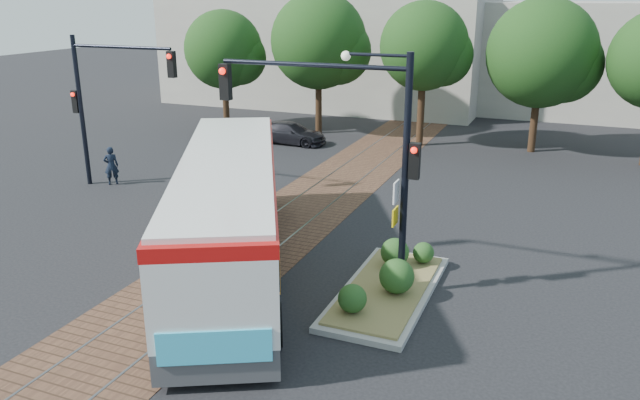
{
  "coord_description": "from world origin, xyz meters",
  "views": [
    {
      "loc": [
        8.78,
        -15.3,
        7.49
      ],
      "look_at": [
        2.02,
        1.15,
        1.6
      ],
      "focal_mm": 35.0,
      "sensor_mm": 36.0,
      "label": 1
    }
  ],
  "objects_px": {
    "city_bus": "(229,207)",
    "signal_pole_main": "(358,135)",
    "officer": "(111,166)",
    "parked_car": "(291,133)",
    "traffic_island": "(389,281)",
    "signal_pole_left": "(101,92)"
  },
  "relations": [
    {
      "from": "traffic_island",
      "to": "officer",
      "type": "height_order",
      "value": "officer"
    },
    {
      "from": "city_bus",
      "to": "signal_pole_left",
      "type": "distance_m",
      "value": 10.08
    },
    {
      "from": "traffic_island",
      "to": "parked_car",
      "type": "distance_m",
      "value": 17.64
    },
    {
      "from": "signal_pole_main",
      "to": "parked_car",
      "type": "bearing_deg",
      "value": 120.81
    },
    {
      "from": "officer",
      "to": "city_bus",
      "type": "bearing_deg",
      "value": 108.44
    },
    {
      "from": "traffic_island",
      "to": "officer",
      "type": "bearing_deg",
      "value": 158.79
    },
    {
      "from": "signal_pole_left",
      "to": "parked_car",
      "type": "height_order",
      "value": "signal_pole_left"
    },
    {
      "from": "city_bus",
      "to": "parked_car",
      "type": "bearing_deg",
      "value": 81.35
    },
    {
      "from": "signal_pole_main",
      "to": "signal_pole_left",
      "type": "xyz_separation_m",
      "value": [
        -12.23,
        4.8,
        -0.29
      ]
    },
    {
      "from": "city_bus",
      "to": "signal_pole_main",
      "type": "height_order",
      "value": "signal_pole_main"
    },
    {
      "from": "signal_pole_main",
      "to": "signal_pole_left",
      "type": "relative_size",
      "value": 1.0
    },
    {
      "from": "city_bus",
      "to": "signal_pole_main",
      "type": "bearing_deg",
      "value": -24.54
    },
    {
      "from": "parked_car",
      "to": "signal_pole_main",
      "type": "bearing_deg",
      "value": -147.9
    },
    {
      "from": "city_bus",
      "to": "parked_car",
      "type": "relative_size",
      "value": 3.1
    },
    {
      "from": "city_bus",
      "to": "officer",
      "type": "relative_size",
      "value": 7.48
    },
    {
      "from": "officer",
      "to": "parked_car",
      "type": "bearing_deg",
      "value": -151.33
    },
    {
      "from": "signal_pole_main",
      "to": "officer",
      "type": "xyz_separation_m",
      "value": [
        -12.41,
        5.1,
        -3.36
      ]
    },
    {
      "from": "traffic_island",
      "to": "officer",
      "type": "xyz_separation_m",
      "value": [
        -13.36,
        5.19,
        0.47
      ]
    },
    {
      "from": "signal_pole_main",
      "to": "officer",
      "type": "relative_size",
      "value": 3.77
    },
    {
      "from": "traffic_island",
      "to": "signal_pole_main",
      "type": "xyz_separation_m",
      "value": [
        -0.96,
        0.09,
        3.83
      ]
    },
    {
      "from": "traffic_island",
      "to": "signal_pole_left",
      "type": "xyz_separation_m",
      "value": [
        -13.19,
        4.89,
        3.54
      ]
    },
    {
      "from": "traffic_island",
      "to": "parked_car",
      "type": "relative_size",
      "value": 1.35
    }
  ]
}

